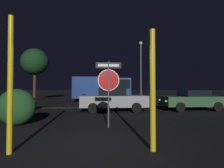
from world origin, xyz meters
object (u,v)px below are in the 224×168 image
(yellow_pole_right, at_px, (153,90))
(tree_0, at_px, (35,62))
(passing_car_2, at_px, (113,99))
(delivery_truck, at_px, (104,88))
(passing_car_3, at_px, (192,100))
(hedge_bush_1, at_px, (16,107))
(stop_sign, at_px, (108,81))
(yellow_pole_left, at_px, (10,84))
(street_lamp, at_px, (141,66))

(yellow_pole_right, distance_m, tree_0, 19.97)
(yellow_pole_right, height_order, tree_0, tree_0)
(yellow_pole_right, xyz_separation_m, passing_car_2, (-0.73, 7.05, -0.68))
(delivery_truck, bearing_deg, tree_0, -103.76)
(passing_car_3, bearing_deg, hedge_bush_1, 111.85)
(stop_sign, distance_m, yellow_pole_left, 3.36)
(stop_sign, distance_m, street_lamp, 13.17)
(yellow_pole_left, bearing_deg, passing_car_3, 44.20)
(yellow_pole_left, xyz_separation_m, tree_0, (-6.67, 17.17, 3.05))
(stop_sign, bearing_deg, yellow_pole_right, -70.07)
(passing_car_2, distance_m, passing_car_3, 5.23)
(passing_car_3, relative_size, delivery_truck, 0.67)
(passing_car_2, relative_size, street_lamp, 0.66)
(yellow_pole_left, distance_m, yellow_pole_right, 3.22)
(passing_car_2, bearing_deg, stop_sign, -7.79)
(passing_car_3, bearing_deg, passing_car_2, 89.36)
(stop_sign, height_order, passing_car_2, stop_sign)
(yellow_pole_right, height_order, hedge_bush_1, yellow_pole_right)
(yellow_pole_right, height_order, street_lamp, street_lamp)
(yellow_pole_left, relative_size, passing_car_3, 0.75)
(passing_car_3, distance_m, street_lamp, 8.42)
(yellow_pole_right, distance_m, delivery_truck, 14.95)
(passing_car_2, height_order, passing_car_3, passing_car_2)
(hedge_bush_1, bearing_deg, stop_sign, -7.58)
(passing_car_3, height_order, street_lamp, street_lamp)
(delivery_truck, bearing_deg, yellow_pole_left, -5.44)
(yellow_pole_right, distance_m, hedge_bush_1, 5.52)
(yellow_pole_left, relative_size, hedge_bush_1, 2.09)
(hedge_bush_1, relative_size, tree_0, 0.24)
(passing_car_3, bearing_deg, delivery_truck, 34.59)
(yellow_pole_left, bearing_deg, street_lamp, 69.08)
(delivery_truck, distance_m, tree_0, 9.16)
(yellow_pole_left, distance_m, street_lamp, 16.26)
(passing_car_2, distance_m, delivery_truck, 7.91)
(stop_sign, relative_size, street_lamp, 0.37)
(yellow_pole_left, distance_m, passing_car_2, 7.63)
(passing_car_2, bearing_deg, street_lamp, 153.39)
(hedge_bush_1, distance_m, delivery_truck, 12.39)
(yellow_pole_left, relative_size, passing_car_2, 0.71)
(yellow_pole_left, bearing_deg, tree_0, 111.24)
(stop_sign, xyz_separation_m, yellow_pole_right, (1.03, -2.42, -0.32))
(passing_car_2, relative_size, tree_0, 0.70)
(stop_sign, relative_size, yellow_pole_right, 0.86)
(delivery_truck, relative_size, street_lamp, 0.93)
(delivery_truck, relative_size, tree_0, 0.98)
(hedge_bush_1, bearing_deg, passing_car_3, 26.12)
(yellow_pole_left, height_order, hedge_bush_1, yellow_pole_left)
(yellow_pole_left, height_order, delivery_truck, yellow_pole_left)
(hedge_bush_1, xyz_separation_m, passing_car_2, (3.92, 4.15, 0.02))
(passing_car_2, distance_m, tree_0, 14.11)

